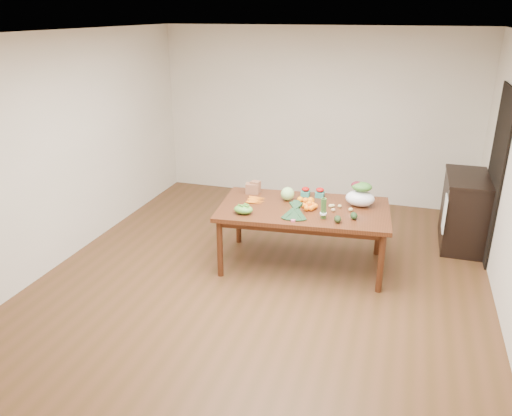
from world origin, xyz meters
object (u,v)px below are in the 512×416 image
(dining_table, at_px, (303,236))
(mandarin_cluster, at_px, (309,205))
(asparagus_bundle, at_px, (324,208))
(salad_bag, at_px, (360,195))
(paper_bag, at_px, (252,187))
(cabbage, at_px, (288,194))
(kale_bunch, at_px, (294,211))
(cabinet, at_px, (464,211))

(dining_table, xyz_separation_m, mandarin_cluster, (0.07, -0.03, 0.43))
(asparagus_bundle, height_order, salad_bag, salad_bag)
(asparagus_bundle, relative_size, salad_bag, 0.74)
(mandarin_cluster, xyz_separation_m, salad_bag, (0.55, 0.28, 0.08))
(asparagus_bundle, bearing_deg, paper_bag, 144.90)
(cabbage, distance_m, kale_bunch, 0.56)
(cabinet, height_order, asparagus_bundle, asparagus_bundle)
(dining_table, xyz_separation_m, cabinet, (1.87, 1.21, 0.10))
(mandarin_cluster, bearing_deg, dining_table, 154.00)
(cabinet, height_order, mandarin_cluster, cabinet)
(salad_bag, bearing_deg, kale_bunch, -137.81)
(cabinet, xyz_separation_m, salad_bag, (-1.26, -0.96, 0.41))
(cabinet, xyz_separation_m, kale_bunch, (-1.91, -1.55, 0.36))
(kale_bunch, relative_size, asparagus_bundle, 1.60)
(cabinet, distance_m, paper_bag, 2.78)
(asparagus_bundle, bearing_deg, cabinet, 37.01)
(salad_bag, bearing_deg, dining_table, -158.20)
(cabinet, relative_size, salad_bag, 3.01)
(cabinet, bearing_deg, asparagus_bundle, -137.19)
(dining_table, xyz_separation_m, paper_bag, (-0.73, 0.29, 0.45))
(asparagus_bundle, bearing_deg, mandarin_cluster, 124.67)
(mandarin_cluster, xyz_separation_m, kale_bunch, (-0.11, -0.31, 0.03))
(dining_table, relative_size, paper_bag, 8.96)
(dining_table, bearing_deg, paper_bag, 152.65)
(mandarin_cluster, distance_m, asparagus_bundle, 0.33)
(dining_table, bearing_deg, kale_bunch, -101.58)
(cabinet, relative_size, kale_bunch, 2.55)
(dining_table, distance_m, cabbage, 0.55)
(cabinet, height_order, cabbage, cabinet)
(kale_bunch, bearing_deg, dining_table, 78.42)
(cabbage, bearing_deg, asparagus_bundle, -40.99)
(dining_table, height_order, paper_bag, paper_bag)
(cabbage, relative_size, mandarin_cluster, 0.91)
(kale_bunch, distance_m, asparagus_bundle, 0.32)
(paper_bag, xyz_separation_m, mandarin_cluster, (0.80, -0.32, -0.03))
(kale_bunch, height_order, salad_bag, salad_bag)
(dining_table, height_order, salad_bag, salad_bag)
(asparagus_bundle, bearing_deg, kale_bunch, -173.39)
(cabbage, height_order, asparagus_bundle, asparagus_bundle)
(cabbage, xyz_separation_m, mandarin_cluster, (0.31, -0.21, -0.03))
(dining_table, relative_size, kale_bunch, 4.92)
(salad_bag, bearing_deg, paper_bag, 178.30)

